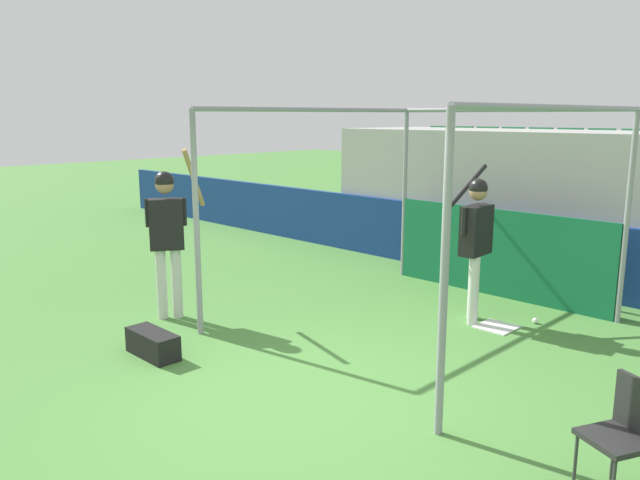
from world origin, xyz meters
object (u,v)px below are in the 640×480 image
object	(u,v)px
player_batter	(476,235)
baseball	(535,321)
folding_chair	(627,427)
equipment_bag	(153,344)
player_waiting	(167,229)

from	to	relation	value
player_batter	baseball	xyz separation A→B (m)	(0.63, 0.48, -1.08)
folding_chair	equipment_bag	size ratio (longest dim) A/B	1.20
player_waiting	equipment_bag	bearing A→B (deg)	-98.57
baseball	folding_chair	bearing A→B (deg)	-55.15
player_batter	equipment_bag	world-z (taller)	player_batter
folding_chair	baseball	world-z (taller)	folding_chair
folding_chair	equipment_bag	distance (m)	4.69
player_batter	equipment_bag	bearing A→B (deg)	148.50
player_batter	player_waiting	distance (m)	3.88
equipment_bag	baseball	size ratio (longest dim) A/B	9.46
player_batter	equipment_bag	size ratio (longest dim) A/B	2.80
player_batter	player_waiting	xyz separation A→B (m)	(-2.85, -2.64, 0.05)
player_waiting	folding_chair	size ratio (longest dim) A/B	2.62
player_waiting	baseball	world-z (taller)	player_waiting
equipment_bag	player_waiting	bearing A→B (deg)	139.52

